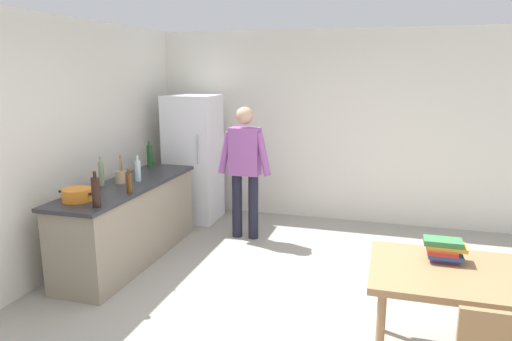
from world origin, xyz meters
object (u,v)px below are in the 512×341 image
object	(u,v)px
refrigerator	(194,158)
dining_table	(472,283)
person	(245,164)
bottle_wine_dark	(96,192)
bottle_water_clear	(138,170)
bottle_wine_green	(150,156)
book_stack	(444,249)
cooking_pot	(77,195)
utensil_jar	(120,176)
bottle_vinegar_tall	(101,173)
bottle_beer_brown	(129,183)

from	to	relation	value
refrigerator	dining_table	world-z (taller)	refrigerator
person	bottle_wine_dark	world-z (taller)	person
bottle_wine_dark	bottle_water_clear	bearing A→B (deg)	99.07
bottle_wine_green	book_stack	distance (m)	3.89
cooking_pot	utensil_jar	world-z (taller)	utensil_jar
bottle_water_clear	book_stack	distance (m)	3.34
dining_table	bottle_vinegar_tall	world-z (taller)	bottle_vinegar_tall
bottle_vinegar_tall	book_stack	size ratio (longest dim) A/B	1.06
bottle_wine_dark	book_stack	distance (m)	3.01
book_stack	dining_table	bearing A→B (deg)	-42.04
person	bottle_vinegar_tall	xyz separation A→B (m)	(-1.27, -1.20, 0.06)
refrigerator	person	bearing A→B (deg)	-30.23
refrigerator	bottle_beer_brown	distance (m)	1.97
refrigerator	bottle_vinegar_tall	distance (m)	1.79
dining_table	bottle_water_clear	xyz separation A→B (m)	(-3.34, 1.24, 0.35)
bottle_water_clear	bottle_beer_brown	distance (m)	0.53
person	bottle_beer_brown	bearing A→B (deg)	-119.80
bottle_vinegar_tall	bottle_beer_brown	distance (m)	0.51
cooking_pot	book_stack	size ratio (longest dim) A/B	1.33
bottle_water_clear	book_stack	world-z (taller)	bottle_water_clear
dining_table	book_stack	size ratio (longest dim) A/B	4.64
bottle_beer_brown	bottle_vinegar_tall	bearing A→B (deg)	156.55
dining_table	bottle_wine_dark	size ratio (longest dim) A/B	4.12
dining_table	cooking_pot	world-z (taller)	cooking_pot
refrigerator	bottle_beer_brown	world-z (taller)	refrigerator
person	dining_table	distance (m)	3.20
utensil_jar	refrigerator	bearing A→B (deg)	83.56
refrigerator	cooking_pot	world-z (taller)	refrigerator
cooking_pot	bottle_water_clear	size ratio (longest dim) A/B	1.33
bottle_vinegar_tall	book_stack	world-z (taller)	bottle_vinegar_tall
cooking_pot	bottle_wine_green	size ratio (longest dim) A/B	1.18
bottle_water_clear	person	bearing A→B (deg)	42.54
bottle_wine_dark	bottle_beer_brown	world-z (taller)	bottle_wine_dark
person	book_stack	distance (m)	2.94
dining_table	book_stack	world-z (taller)	book_stack
cooking_pot	bottle_beer_brown	world-z (taller)	bottle_beer_brown
utensil_jar	bottle_wine_dark	xyz separation A→B (m)	(0.30, -0.88, 0.07)
cooking_pot	book_stack	world-z (taller)	cooking_pot
bottle_water_clear	bottle_vinegar_tall	distance (m)	0.40
cooking_pot	utensil_jar	distance (m)	0.75
book_stack	bottle_wine_green	bearing A→B (deg)	151.90
bottle_wine_dark	bottle_wine_green	xyz separation A→B (m)	(-0.43, 1.77, 0.00)
cooking_pot	bottle_wine_green	distance (m)	1.65
refrigerator	bottle_wine_dark	distance (m)	2.49
bottle_wine_dark	bottle_wine_green	distance (m)	1.82
dining_table	bottle_water_clear	distance (m)	3.58
bottle_wine_green	bottle_wine_dark	bearing A→B (deg)	-76.52
cooking_pot	dining_table	bearing A→B (deg)	-5.69
utensil_jar	bottle_beer_brown	distance (m)	0.48
bottle_vinegar_tall	bottle_wine_green	distance (m)	1.04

